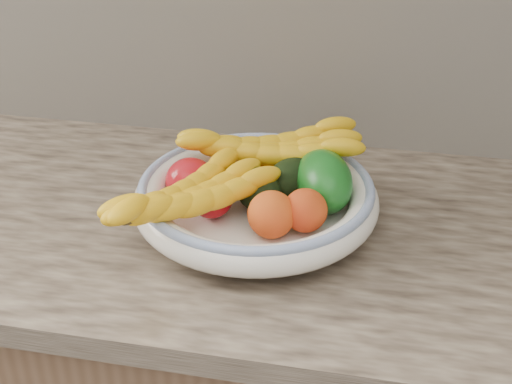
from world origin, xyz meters
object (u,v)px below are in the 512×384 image
at_px(fruit_bowl, 256,198).
at_px(banana_bunch_back, 269,153).
at_px(green_mango, 324,181).
at_px(banana_bunch_front, 188,201).

xyz_separation_m(fruit_bowl, banana_bunch_back, (0.01, 0.09, 0.04)).
bearing_deg(fruit_bowl, green_mango, 14.75).
bearing_deg(banana_bunch_front, fruit_bowl, -12.37).
height_order(green_mango, banana_bunch_back, same).
distance_m(fruit_bowl, green_mango, 0.11).
xyz_separation_m(banana_bunch_back, banana_bunch_front, (-0.09, -0.17, -0.01)).
bearing_deg(green_mango, fruit_bowl, 171.90).
relative_size(fruit_bowl, banana_bunch_back, 1.21).
bearing_deg(banana_bunch_back, green_mango, -44.92).
bearing_deg(fruit_bowl, banana_bunch_back, 86.63).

